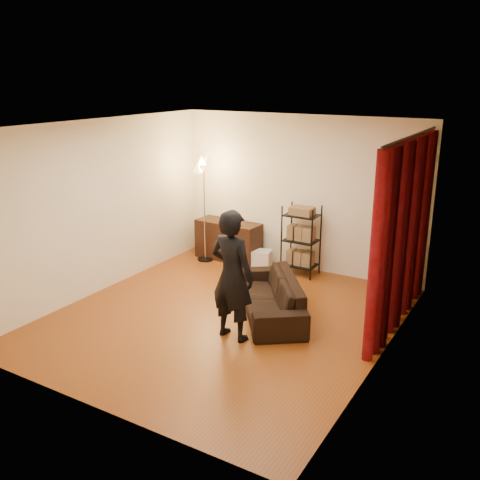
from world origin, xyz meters
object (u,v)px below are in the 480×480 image
Objects in this scene: wire_shelf at (301,240)px; floor_lamp at (204,209)px; sofa at (271,296)px; media_cabinet at (228,240)px; storage_boxes at (260,258)px; person at (232,275)px.

floor_lamp reaches higher than wire_shelf.
media_cabinet is (-1.80, 1.75, 0.09)m from sofa.
media_cabinet reaches higher than storage_boxes.
storage_boxes is at bearing 11.97° from floor_lamp.
wire_shelf is (-0.31, 1.70, 0.33)m from sofa.
wire_shelf is (1.49, -0.05, 0.25)m from media_cabinet.
floor_lamp is (-0.34, -0.27, 0.62)m from media_cabinet.
person is 4.75× the size of storage_boxes.
sofa is at bearing -34.59° from floor_lamp.
floor_lamp is (-2.14, 1.48, 0.70)m from sofa.
floor_lamp is at bearing -168.03° from storage_boxes.
floor_lamp reaches higher than sofa.
media_cabinet is 1.02× the size of wire_shelf.
storage_boxes is 0.19× the size of floor_lamp.
media_cabinet is (-1.70, 2.65, -0.51)m from person.
person is 0.89× the size of floor_lamp.
wire_shelf is 0.62× the size of floor_lamp.
sofa is 5.18× the size of storage_boxes.
media_cabinet is 0.63× the size of floor_lamp.
person is at bearing -86.05° from wire_shelf.
media_cabinet is 0.74m from storage_boxes.
person reaches higher than media_cabinet.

